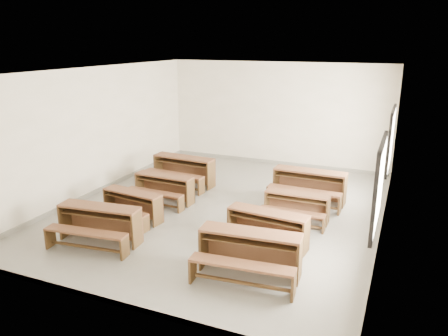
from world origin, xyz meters
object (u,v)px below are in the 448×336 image
at_px(desk_set_2, 163,186).
at_px(desk_set_5, 267,227).
at_px(desk_set_0, 99,222).
at_px(desk_set_6, 296,205).
at_px(desk_set_1, 131,204).
at_px(desk_set_7, 309,184).
at_px(desk_set_3, 183,169).
at_px(desk_set_4, 249,250).

xyz_separation_m(desk_set_2, desk_set_5, (3.06, -1.35, 0.02)).
bearing_deg(desk_set_2, desk_set_0, -88.28).
bearing_deg(desk_set_5, desk_set_6, 86.58).
distance_m(desk_set_1, desk_set_2, 1.25).
height_order(desk_set_6, desk_set_7, desk_set_7).
height_order(desk_set_3, desk_set_5, desk_set_3).
bearing_deg(desk_set_6, desk_set_3, 159.89).
xyz_separation_m(desk_set_2, desk_set_3, (-0.18, 1.36, 0.06)).
bearing_deg(desk_set_0, desk_set_7, 43.06).
bearing_deg(desk_set_0, desk_set_4, -6.85).
height_order(desk_set_0, desk_set_1, desk_set_0).
bearing_deg(desk_set_0, desk_set_6, 31.40).
bearing_deg(desk_set_2, desk_set_5, -21.83).
height_order(desk_set_2, desk_set_6, desk_set_2).
bearing_deg(desk_set_6, desk_set_2, -178.35).
distance_m(desk_set_1, desk_set_3, 2.61).
relative_size(desk_set_2, desk_set_7, 0.86).
relative_size(desk_set_3, desk_set_6, 1.28).
bearing_deg(desk_set_5, desk_set_7, 90.76).
bearing_deg(desk_set_5, desk_set_0, -155.38).
relative_size(desk_set_2, desk_set_5, 0.93).
height_order(desk_set_3, desk_set_4, desk_set_3).
height_order(desk_set_2, desk_set_5, desk_set_5).
height_order(desk_set_3, desk_set_7, desk_set_7).
height_order(desk_set_1, desk_set_7, desk_set_7).
relative_size(desk_set_2, desk_set_6, 1.08).
bearing_deg(desk_set_7, desk_set_0, -128.79).
height_order(desk_set_0, desk_set_3, desk_set_3).
xyz_separation_m(desk_set_5, desk_set_6, (0.22, 1.46, -0.04)).
xyz_separation_m(desk_set_2, desk_set_7, (3.27, 1.39, 0.07)).
relative_size(desk_set_2, desk_set_3, 0.85).
distance_m(desk_set_4, desk_set_6, 2.58).
relative_size(desk_set_3, desk_set_5, 1.10).
bearing_deg(desk_set_5, desk_set_2, 161.32).
xyz_separation_m(desk_set_1, desk_set_6, (3.35, 1.35, -0.01)).
distance_m(desk_set_2, desk_set_7, 3.55).
relative_size(desk_set_1, desk_set_4, 0.85).
distance_m(desk_set_2, desk_set_4, 3.97).
relative_size(desk_set_6, desk_set_7, 0.79).
xyz_separation_m(desk_set_4, desk_set_6, (0.17, 2.57, -0.08)).
height_order(desk_set_4, desk_set_7, desk_set_7).
bearing_deg(desk_set_6, desk_set_7, 90.27).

